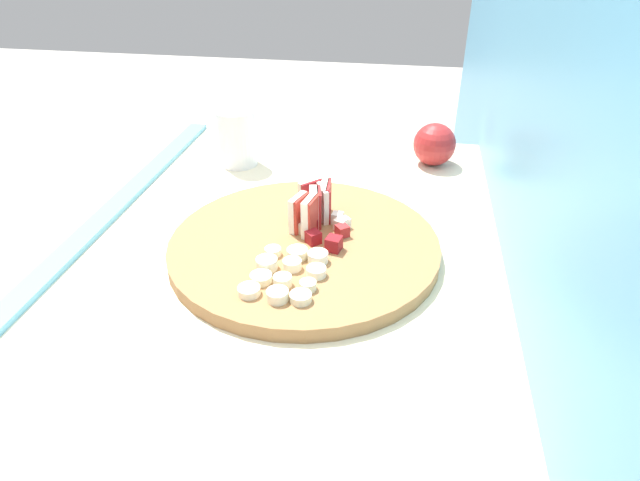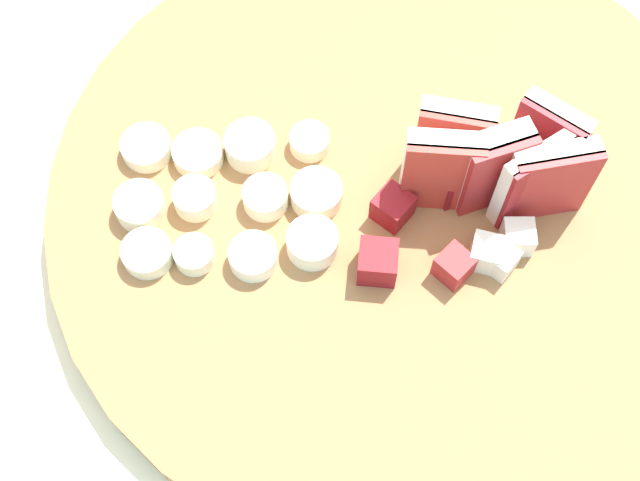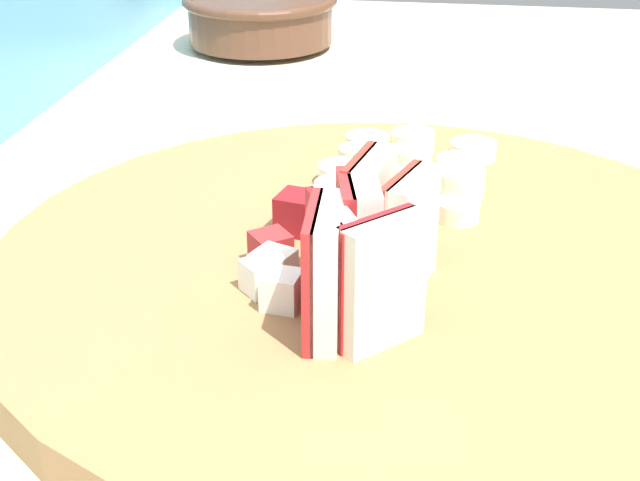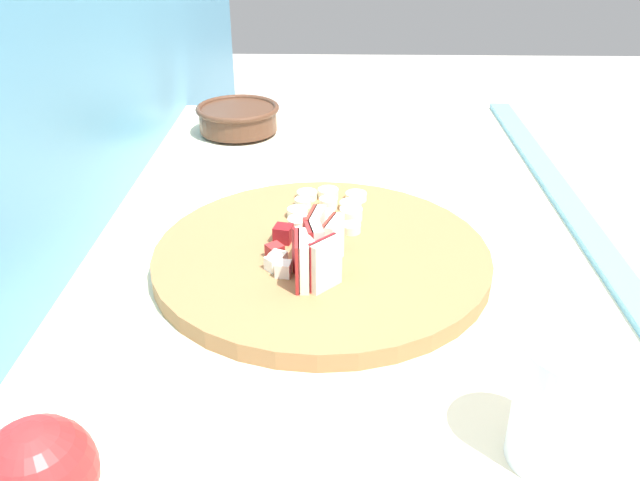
# 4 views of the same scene
# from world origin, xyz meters

# --- Properties ---
(tile_backsplash) EXTENTS (2.40, 0.04, 1.33)m
(tile_backsplash) POSITION_xyz_m (0.00, 0.35, 0.67)
(tile_backsplash) COLOR #4C8EB2
(tile_backsplash) RESTS_ON ground
(cutting_board) EXTENTS (0.40, 0.40, 0.02)m
(cutting_board) POSITION_xyz_m (-0.07, 0.04, 0.94)
(cutting_board) COLOR olive
(cutting_board) RESTS_ON tiled_countertop
(apple_wedge_fan) EXTENTS (0.10, 0.06, 0.06)m
(apple_wedge_fan) POSITION_xyz_m (-0.13, 0.04, 0.98)
(apple_wedge_fan) COLOR maroon
(apple_wedge_fan) RESTS_ON cutting_board
(apple_dice_pile) EXTENTS (0.10, 0.08, 0.02)m
(apple_dice_pile) POSITION_xyz_m (-0.10, 0.06, 0.96)
(apple_dice_pile) COLOR white
(apple_dice_pile) RESTS_ON cutting_board
(banana_slice_rows) EXTENTS (0.13, 0.10, 0.02)m
(banana_slice_rows) POSITION_xyz_m (0.02, 0.03, 0.95)
(banana_slice_rows) COLOR #F4EAC6
(banana_slice_rows) RESTS_ON cutting_board
(small_jar) EXTENTS (0.07, 0.07, 0.11)m
(small_jar) POSITION_xyz_m (-0.37, -0.16, 0.98)
(small_jar) COLOR white
(small_jar) RESTS_ON tiled_countertop
(whole_apple) EXTENTS (0.08, 0.08, 0.08)m
(whole_apple) POSITION_xyz_m (-0.44, 0.23, 0.97)
(whole_apple) COLOR #A32323
(whole_apple) RESTS_ON tiled_countertop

